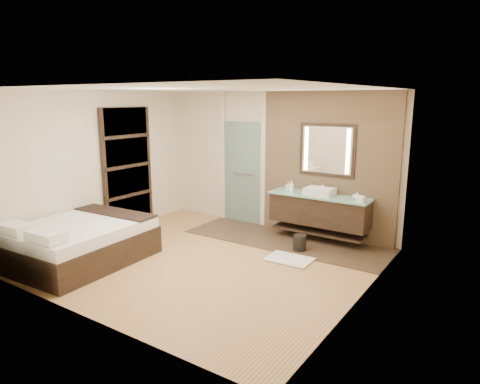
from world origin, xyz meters
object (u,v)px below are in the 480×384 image
Objects in this scene: mirror_unit at (327,150)px; waste_bin at (300,243)px; vanity at (319,210)px; bed at (79,242)px.

mirror_unit reaches higher than waste_bin.
mirror_unit is (0.00, 0.24, 1.07)m from vanity.
mirror_unit is 0.50× the size of bed.
waste_bin is (-0.05, -0.91, -1.51)m from mirror_unit.
bed is at bearing -131.79° from vanity.
waste_bin is at bearing -93.91° from vanity.
vanity reaches higher than bed.
vanity is 1.75× the size of mirror_unit.
vanity is at bearing -90.00° from mirror_unit.
mirror_unit reaches higher than vanity.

